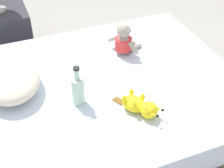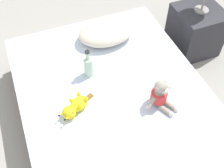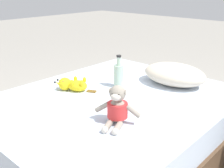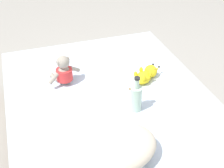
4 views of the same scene
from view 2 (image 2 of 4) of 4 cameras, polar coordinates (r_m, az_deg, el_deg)
name	(u,v)px [view 2 (image 2 of 4)]	position (r m, az deg, el deg)	size (l,w,h in m)	color
ground_plane	(112,116)	(2.48, 0.02, -6.75)	(16.00, 16.00, 0.00)	#9E998E
bed	(112,103)	(2.31, 0.02, -4.03)	(1.48, 1.82, 0.42)	brown
pillow	(107,31)	(2.49, -1.14, 11.06)	(0.54, 0.39, 0.17)	beige
plush_monkey	(160,95)	(2.01, 10.15, -2.33)	(0.27, 0.25, 0.24)	#9E9384
plush_yellow_creature	(75,107)	(1.99, -7.85, -4.83)	(0.31, 0.22, 0.10)	yellow
glass_bottle	(88,66)	(2.17, -4.97, 3.80)	(0.08, 0.08, 0.26)	#B2D1B7
nightstand	(195,30)	(3.02, 17.11, 10.74)	(0.45, 0.45, 0.50)	#2D2D33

